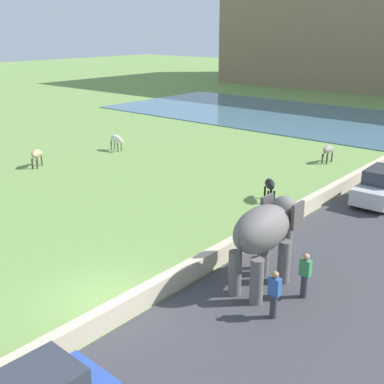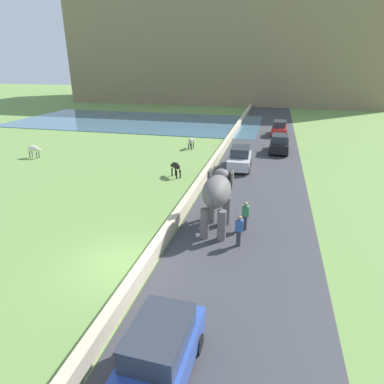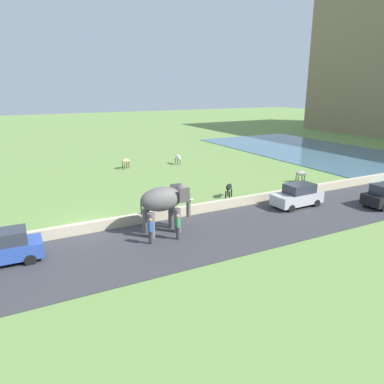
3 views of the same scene
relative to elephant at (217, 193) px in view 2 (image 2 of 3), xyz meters
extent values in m
plane|color=#6B8E47|center=(-3.42, -4.10, -2.04)|extent=(220.00, 220.00, 0.00)
cube|color=#38383D|center=(1.58, 15.90, -2.01)|extent=(7.00, 120.00, 0.06)
cube|color=beige|center=(-2.22, 13.90, -1.68)|extent=(0.40, 110.00, 0.70)
cube|color=#426B84|center=(-17.42, 31.03, -2.00)|extent=(36.00, 18.00, 0.08)
cube|color=#897556|center=(-9.42, 65.90, 11.32)|extent=(64.00, 28.00, 26.71)
ellipsoid|color=#605B5B|center=(0.00, -0.22, 0.20)|extent=(1.44, 2.72, 1.50)
cylinder|color=#605B5B|center=(-0.43, 0.65, -1.24)|extent=(0.44, 0.44, 1.60)
cylinder|color=#605B5B|center=(0.41, 0.66, -1.24)|extent=(0.44, 0.44, 1.60)
cylinder|color=#605B5B|center=(-0.40, -1.11, -1.24)|extent=(0.44, 0.44, 1.60)
cylinder|color=#605B5B|center=(0.44, -1.10, -1.24)|extent=(0.44, 0.44, 1.60)
ellipsoid|color=#605B5B|center=(-0.02, 1.19, 0.39)|extent=(1.01, 0.91, 1.10)
cube|color=#484444|center=(-0.62, 1.05, 0.43)|extent=(0.13, 0.70, 0.90)
cube|color=#484444|center=(0.58, 1.07, 0.43)|extent=(0.13, 0.70, 0.90)
cylinder|color=#605B5B|center=(-0.02, 1.67, -0.50)|extent=(0.28, 0.28, 1.50)
cone|color=silver|center=(-0.24, 1.59, -0.05)|extent=(0.13, 0.56, 0.17)
cone|color=silver|center=(0.20, 1.60, -0.05)|extent=(0.13, 0.56, 0.17)
cylinder|color=#484444|center=(0.02, -1.55, -0.15)|extent=(0.08, 0.08, 0.90)
cylinder|color=#33333D|center=(1.45, 0.19, -1.61)|extent=(0.22, 0.22, 0.85)
cube|color=#388451|center=(1.45, 0.19, -0.91)|extent=(0.36, 0.22, 0.56)
sphere|color=tan|center=(1.45, 0.19, -0.52)|extent=(0.22, 0.22, 0.22)
cylinder|color=#33333D|center=(1.31, -1.49, -1.61)|extent=(0.22, 0.22, 0.85)
cube|color=#2D569E|center=(1.31, -1.49, -0.91)|extent=(0.36, 0.22, 0.56)
sphere|color=#997051|center=(1.31, -1.49, -0.52)|extent=(0.22, 0.22, 0.22)
cube|color=#B7B7BC|center=(0.00, 10.94, -1.34)|extent=(1.81, 4.04, 0.80)
cube|color=#2D333D|center=(0.00, 11.14, -0.59)|extent=(1.50, 2.24, 0.70)
cylinder|color=black|center=(0.85, 9.67, -1.74)|extent=(0.20, 0.60, 0.60)
cylinder|color=black|center=(-0.77, 9.62, -1.74)|extent=(0.20, 0.60, 0.60)
cylinder|color=black|center=(0.78, 12.27, -1.74)|extent=(0.20, 0.60, 0.60)
cylinder|color=black|center=(-0.84, 12.22, -1.74)|extent=(0.20, 0.60, 0.60)
cube|color=black|center=(3.15, 17.14, -1.34)|extent=(1.80, 4.04, 0.80)
cube|color=#2D333D|center=(3.15, 16.94, -0.59)|extent=(1.50, 2.24, 0.70)
cylinder|color=black|center=(2.38, 18.46, -1.74)|extent=(0.20, 0.60, 0.60)
cylinder|color=black|center=(3.99, 18.42, -1.74)|extent=(0.20, 0.60, 0.60)
cylinder|color=black|center=(2.31, 15.87, -1.74)|extent=(0.20, 0.60, 0.60)
cylinder|color=black|center=(3.93, 15.82, -1.74)|extent=(0.20, 0.60, 0.60)
cube|color=#2D4CA8|center=(0.00, -9.20, -1.34)|extent=(1.81, 4.04, 0.80)
cube|color=#2D333D|center=(0.01, -9.00, -0.59)|extent=(1.50, 2.24, 0.70)
cylinder|color=black|center=(0.85, -7.92, -1.74)|extent=(0.20, 0.60, 0.60)
cylinder|color=black|center=(-0.77, -7.88, -1.74)|extent=(0.20, 0.60, 0.60)
cube|color=red|center=(3.15, 25.47, -1.34)|extent=(1.88, 4.07, 0.80)
cube|color=#2D333D|center=(3.14, 25.27, -0.59)|extent=(1.55, 2.26, 0.70)
cylinder|color=black|center=(2.41, 26.81, -1.74)|extent=(0.21, 0.61, 0.60)
cylinder|color=black|center=(4.02, 26.73, -1.74)|extent=(0.21, 0.61, 0.60)
cylinder|color=black|center=(2.29, 24.21, -1.74)|extent=(0.21, 0.61, 0.60)
cylinder|color=black|center=(3.90, 24.14, -1.74)|extent=(0.21, 0.61, 0.60)
ellipsoid|color=gray|center=(-5.52, 16.60, -1.14)|extent=(0.44, 1.10, 0.50)
cylinder|color=#373533|center=(-5.68, 16.99, -1.71)|extent=(0.10, 0.10, 0.65)
cylinder|color=#373533|center=(-5.37, 16.99, -1.71)|extent=(0.10, 0.10, 0.65)
cylinder|color=#373533|center=(-5.68, 16.22, -1.71)|extent=(0.10, 0.10, 0.65)
cylinder|color=#373533|center=(-5.37, 16.22, -1.71)|extent=(0.10, 0.10, 0.65)
ellipsoid|color=gray|center=(-5.53, 17.24, -1.29)|extent=(0.24, 0.40, 0.26)
cone|color=beige|center=(-5.62, 17.24, -1.12)|extent=(0.04, 0.04, 0.12)
cone|color=beige|center=(-5.44, 17.24, -1.12)|extent=(0.04, 0.04, 0.12)
cylinder|color=#373533|center=(-5.52, 16.07, -1.34)|extent=(0.04, 0.04, 0.45)
ellipsoid|color=black|center=(-4.49, 7.71, -1.14)|extent=(1.08, 1.10, 0.50)
cylinder|color=black|center=(-4.87, 7.89, -1.71)|extent=(0.10, 0.10, 0.65)
cylinder|color=black|center=(-4.65, 8.10, -1.71)|extent=(0.10, 0.10, 0.65)
cylinder|color=black|center=(-4.33, 7.33, -1.71)|extent=(0.10, 0.10, 0.65)
cylinder|color=black|center=(-4.11, 7.54, -1.71)|extent=(0.10, 0.10, 0.65)
ellipsoid|color=black|center=(-4.93, 8.17, -1.29)|extent=(0.45, 0.45, 0.26)
cone|color=beige|center=(-4.99, 8.11, -1.12)|extent=(0.04, 0.04, 0.12)
cone|color=beige|center=(-4.86, 8.23, -1.12)|extent=(0.04, 0.04, 0.12)
cylinder|color=black|center=(-4.12, 7.33, -1.34)|extent=(0.04, 0.04, 0.45)
ellipsoid|color=silver|center=(-18.72, 9.83, -1.14)|extent=(1.13, 0.51, 0.50)
cylinder|color=#595753|center=(-18.32, 9.96, -1.71)|extent=(0.10, 0.10, 0.65)
cylinder|color=#595753|center=(-18.34, 9.65, -1.71)|extent=(0.10, 0.10, 0.65)
cylinder|color=#595753|center=(-19.09, 10.01, -1.71)|extent=(0.10, 0.10, 0.65)
cylinder|color=#595753|center=(-19.11, 9.70, -1.71)|extent=(0.10, 0.10, 0.65)
ellipsoid|color=silver|center=(-18.09, 9.79, -1.29)|extent=(0.41, 0.27, 0.26)
cone|color=beige|center=(-18.08, 9.88, -1.12)|extent=(0.04, 0.04, 0.12)
cone|color=beige|center=(-18.09, 9.70, -1.12)|extent=(0.04, 0.04, 0.12)
cylinder|color=#595753|center=(-19.26, 9.87, -1.34)|extent=(0.04, 0.04, 0.45)
camera|label=1|loc=(7.74, -12.92, 6.45)|focal=45.45mm
camera|label=2|loc=(2.47, -15.32, 6.15)|focal=30.86mm
camera|label=3|loc=(19.74, -8.48, 6.83)|focal=34.09mm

